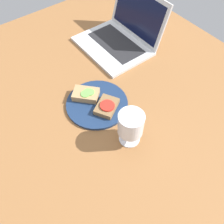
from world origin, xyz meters
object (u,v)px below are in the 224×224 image
Objects in this scene: sandwich_with_cucumber at (86,94)px; wine_glass at (131,125)px; sandwich_with_tomato at (107,106)px; plate at (96,103)px; laptop at (122,34)px.

wine_glass is (23.58, 1.60, 5.91)cm from sandwich_with_cucumber.
wine_glass is (14.28, -1.23, 5.96)cm from sandwich_with_tomato.
wine_glass is at bearing -4.91° from sandwich_with_tomato.
laptop is at bearing 127.01° from plate.
sandwich_with_cucumber is 36.12cm from laptop.
sandwich_with_tomato is at bearing 16.54° from plate.
sandwich_with_cucumber is 0.87× the size of wine_glass.
wine_glass is at bearing -35.55° from laptop.
sandwich_with_tomato reaches higher than plate.
sandwich_with_cucumber is (-9.30, -2.83, 0.05)cm from sandwich_with_tomato.
plate is 2.04× the size of sandwich_with_cucumber.
laptop is at bearing 133.76° from sandwich_with_tomato.
laptop is (-41.52, 29.67, -3.70)cm from wine_glass.
sandwich_with_tomato is 15.52cm from wine_glass.
laptop reaches higher than plate.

